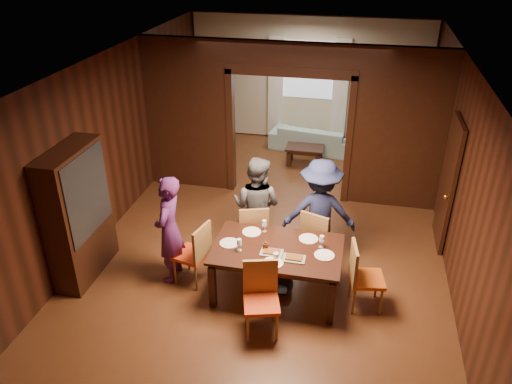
% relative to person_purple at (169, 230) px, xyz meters
% --- Properties ---
extents(floor, '(9.00, 9.00, 0.00)m').
position_rel_person_purple_xyz_m(floor, '(1.23, 1.35, -0.82)').
color(floor, '#562F18').
rests_on(floor, ground).
extents(ceiling, '(5.50, 9.00, 0.02)m').
position_rel_person_purple_xyz_m(ceiling, '(1.23, 1.35, 2.08)').
color(ceiling, silver).
rests_on(ceiling, room_walls).
extents(room_walls, '(5.52, 9.01, 2.90)m').
position_rel_person_purple_xyz_m(room_walls, '(1.23, 3.23, 0.69)').
color(room_walls, black).
rests_on(room_walls, floor).
extents(person_purple, '(0.41, 0.61, 1.64)m').
position_rel_person_purple_xyz_m(person_purple, '(0.00, 0.00, 0.00)').
color(person_purple, '#4F1F5B').
rests_on(person_purple, floor).
extents(person_grey, '(0.91, 0.77, 1.64)m').
position_rel_person_purple_xyz_m(person_grey, '(1.07, 0.91, -0.00)').
color(person_grey, '#505156').
rests_on(person_grey, floor).
extents(person_navy, '(1.17, 0.77, 1.70)m').
position_rel_person_purple_xyz_m(person_navy, '(2.03, 0.88, 0.03)').
color(person_navy, '#1B2145').
rests_on(person_navy, floor).
extents(sofa, '(2.06, 1.07, 0.57)m').
position_rel_person_purple_xyz_m(sofa, '(1.48, 5.20, -0.53)').
color(sofa, '#9CC9CD').
rests_on(sofa, floor).
extents(serving_bowl, '(0.37, 0.37, 0.09)m').
position_rel_person_purple_xyz_m(serving_bowl, '(1.61, 0.02, -0.01)').
color(serving_bowl, black).
rests_on(serving_bowl, dining_table).
extents(dining_table, '(1.75, 1.09, 0.76)m').
position_rel_person_purple_xyz_m(dining_table, '(1.56, -0.03, -0.44)').
color(dining_table, black).
rests_on(dining_table, floor).
extents(coffee_table, '(0.80, 0.50, 0.40)m').
position_rel_person_purple_xyz_m(coffee_table, '(1.39, 4.37, -0.62)').
color(coffee_table, black).
rests_on(coffee_table, floor).
extents(chair_left, '(0.53, 0.53, 0.97)m').
position_rel_person_purple_xyz_m(chair_left, '(0.31, -0.02, -0.33)').
color(chair_left, red).
rests_on(chair_left, floor).
extents(chair_right, '(0.51, 0.51, 0.97)m').
position_rel_person_purple_xyz_m(chair_right, '(2.79, -0.05, -0.33)').
color(chair_right, '#CA5313').
rests_on(chair_right, floor).
extents(chair_far_l, '(0.56, 0.56, 0.97)m').
position_rel_person_purple_xyz_m(chair_far_l, '(1.04, 0.76, -0.33)').
color(chair_far_l, '#C96E12').
rests_on(chair_far_l, floor).
extents(chair_far_r, '(0.56, 0.56, 0.97)m').
position_rel_person_purple_xyz_m(chair_far_r, '(2.06, 0.79, -0.33)').
color(chair_far_r, orange).
rests_on(chair_far_r, floor).
extents(chair_near, '(0.54, 0.54, 0.97)m').
position_rel_person_purple_xyz_m(chair_near, '(1.51, -0.83, -0.33)').
color(chair_near, red).
rests_on(chair_near, floor).
extents(hutch, '(0.40, 1.20, 2.00)m').
position_rel_person_purple_xyz_m(hutch, '(-1.30, -0.15, 0.18)').
color(hutch, black).
rests_on(hutch, floor).
extents(door_right, '(0.06, 0.90, 2.10)m').
position_rel_person_purple_xyz_m(door_right, '(3.93, 1.85, 0.23)').
color(door_right, black).
rests_on(door_right, floor).
extents(window_far, '(1.20, 0.03, 1.30)m').
position_rel_person_purple_xyz_m(window_far, '(1.23, 5.79, 0.88)').
color(window_far, silver).
rests_on(window_far, back_wall).
extents(curtain_left, '(0.35, 0.06, 2.40)m').
position_rel_person_purple_xyz_m(curtain_left, '(0.48, 5.75, 0.43)').
color(curtain_left, white).
rests_on(curtain_left, back_wall).
extents(curtain_right, '(0.35, 0.06, 2.40)m').
position_rel_person_purple_xyz_m(curtain_right, '(1.98, 5.75, 0.43)').
color(curtain_right, white).
rests_on(curtain_right, back_wall).
extents(plate_left, '(0.27, 0.27, 0.01)m').
position_rel_person_purple_xyz_m(plate_left, '(0.90, -0.07, -0.05)').
color(plate_left, silver).
rests_on(plate_left, dining_table).
extents(plate_far_l, '(0.27, 0.27, 0.01)m').
position_rel_person_purple_xyz_m(plate_far_l, '(1.14, 0.27, -0.05)').
color(plate_far_l, white).
rests_on(plate_far_l, dining_table).
extents(plate_far_r, '(0.27, 0.27, 0.01)m').
position_rel_person_purple_xyz_m(plate_far_r, '(1.95, 0.27, -0.05)').
color(plate_far_r, silver).
rests_on(plate_far_r, dining_table).
extents(plate_right, '(0.27, 0.27, 0.01)m').
position_rel_person_purple_xyz_m(plate_right, '(2.20, -0.07, -0.05)').
color(plate_right, white).
rests_on(plate_right, dining_table).
extents(plate_near, '(0.27, 0.27, 0.01)m').
position_rel_person_purple_xyz_m(plate_near, '(1.57, -0.39, -0.05)').
color(plate_near, silver).
rests_on(plate_near, dining_table).
extents(platter_a, '(0.30, 0.20, 0.04)m').
position_rel_person_purple_xyz_m(platter_a, '(1.51, -0.17, -0.04)').
color(platter_a, gray).
rests_on(platter_a, dining_table).
extents(platter_b, '(0.30, 0.20, 0.04)m').
position_rel_person_purple_xyz_m(platter_b, '(1.82, -0.24, -0.04)').
color(platter_b, gray).
rests_on(platter_b, dining_table).
extents(wineglass_left, '(0.08, 0.08, 0.18)m').
position_rel_person_purple_xyz_m(wineglass_left, '(1.07, -0.20, 0.03)').
color(wineglass_left, silver).
rests_on(wineglass_left, dining_table).
extents(wineglass_far, '(0.08, 0.08, 0.18)m').
position_rel_person_purple_xyz_m(wineglass_far, '(1.31, 0.34, 0.03)').
color(wineglass_far, silver).
rests_on(wineglass_far, dining_table).
extents(wineglass_right, '(0.08, 0.08, 0.18)m').
position_rel_person_purple_xyz_m(wineglass_right, '(2.14, 0.11, 0.03)').
color(wineglass_right, silver).
rests_on(wineglass_right, dining_table).
extents(tumbler, '(0.07, 0.07, 0.14)m').
position_rel_person_purple_xyz_m(tumbler, '(1.60, -0.35, 0.01)').
color(tumbler, white).
rests_on(tumbler, dining_table).
extents(condiment_jar, '(0.08, 0.08, 0.11)m').
position_rel_person_purple_xyz_m(condiment_jar, '(1.41, -0.09, -0.00)').
color(condiment_jar, '#462110').
rests_on(condiment_jar, dining_table).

